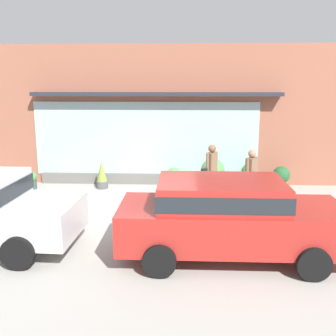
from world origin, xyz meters
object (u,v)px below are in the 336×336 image
object	(u,v)px
pedestrian_passerby	(251,174)
potted_plant_low_front	(281,177)
potted_plant_window_left	(213,173)
potted_plant_window_right	(174,177)
parked_car_red	(228,214)
potted_plant_trailing_edge	(32,180)
potted_plant_by_entrance	(102,175)
pedestrian_with_handbag	(211,169)
fire_hydrant	(190,187)
potted_plant_window_center	(250,175)

from	to	relation	value
pedestrian_passerby	potted_plant_low_front	world-z (taller)	pedestrian_passerby
potted_plant_window_left	potted_plant_window_right	bearing A→B (deg)	172.05
parked_car_red	potted_plant_trailing_edge	bearing A→B (deg)	139.81
pedestrian_passerby	potted_plant_by_entrance	distance (m)	4.91
potted_plant_low_front	pedestrian_with_handbag	bearing A→B (deg)	-151.03
pedestrian_passerby	potted_plant_by_entrance	xyz separation A→B (m)	(-4.51, 1.87, -0.52)
fire_hydrant	potted_plant_low_front	xyz separation A→B (m)	(2.95, 1.62, -0.05)
potted_plant_window_left	potted_plant_low_front	size ratio (longest dim) A/B	1.33
pedestrian_with_handbag	pedestrian_passerby	world-z (taller)	pedestrian_with_handbag
pedestrian_passerby	potted_plant_by_entrance	size ratio (longest dim) A/B	1.80
pedestrian_with_handbag	potted_plant_trailing_edge	distance (m)	5.85
parked_car_red	potted_plant_window_left	distance (m)	5.08
fire_hydrant	pedestrian_with_handbag	world-z (taller)	pedestrian_with_handbag
fire_hydrant	potted_plant_trailing_edge	bearing A→B (deg)	164.89
potted_plant_window_right	potted_plant_trailing_edge	bearing A→B (deg)	-175.82
potted_plant_by_entrance	pedestrian_with_handbag	bearing A→B (deg)	-19.42
parked_car_red	potted_plant_window_center	bearing A→B (deg)	76.49
potted_plant_window_right	potted_plant_trailing_edge	size ratio (longest dim) A/B	1.20
fire_hydrant	pedestrian_with_handbag	size ratio (longest dim) A/B	0.57
fire_hydrant	potted_plant_window_center	distance (m)	2.54
fire_hydrant	potted_plant_by_entrance	world-z (taller)	fire_hydrant
pedestrian_passerby	potted_plant_low_front	bearing A→B (deg)	-173.13
potted_plant_window_center	potted_plant_window_right	bearing A→B (deg)	178.09
potted_plant_window_center	potted_plant_trailing_edge	distance (m)	7.05
potted_plant_window_left	potted_plant_window_center	bearing A→B (deg)	4.46
pedestrian_passerby	potted_plant_window_center	xyz separation A→B (m)	(0.28, 1.95, -0.48)
parked_car_red	potted_plant_by_entrance	size ratio (longest dim) A/B	4.80
pedestrian_with_handbag	potted_plant_trailing_edge	world-z (taller)	pedestrian_with_handbag
parked_car_red	potted_plant_window_center	distance (m)	5.33
fire_hydrant	potted_plant_window_right	world-z (taller)	fire_hydrant
potted_plant_window_left	potted_plant_by_entrance	bearing A→B (deg)	179.76
parked_car_red	potted_plant_window_left	xyz separation A→B (m)	(0.05, 5.07, -0.32)
pedestrian_with_handbag	pedestrian_passerby	bearing A→B (deg)	100.56
potted_plant_window_left	potted_plant_low_front	xyz separation A→B (m)	(2.20, 0.09, -0.14)
potted_plant_window_right	pedestrian_passerby	bearing A→B (deg)	-43.13
potted_plant_trailing_edge	potted_plant_window_center	bearing A→B (deg)	2.07
potted_plant_window_right	potted_plant_window_center	bearing A→B (deg)	-1.91
potted_plant_window_left	potted_plant_window_right	size ratio (longest dim) A/B	1.52
potted_plant_low_front	potted_plant_trailing_edge	world-z (taller)	potted_plant_low_front
pedestrian_with_handbag	potted_plant_window_right	distance (m)	1.87
parked_car_red	potted_plant_window_center	xyz separation A→B (m)	(1.25, 5.16, -0.41)
potted_plant_trailing_edge	potted_plant_window_right	bearing A→B (deg)	4.18
potted_plant_low_front	potted_plant_trailing_edge	distance (m)	8.05
potted_plant_window_center	potted_plant_low_front	bearing A→B (deg)	-0.38
potted_plant_window_left	potted_plant_trailing_edge	size ratio (longest dim) A/B	1.82
pedestrian_with_handbag	potted_plant_by_entrance	world-z (taller)	pedestrian_with_handbag
pedestrian_passerby	potted_plant_by_entrance	world-z (taller)	pedestrian_passerby
pedestrian_with_handbag	potted_plant_by_entrance	distance (m)	3.71
parked_car_red	potted_plant_window_center	world-z (taller)	parked_car_red
potted_plant_window_right	potted_plant_low_front	xyz separation A→B (m)	(3.45, -0.09, 0.05)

